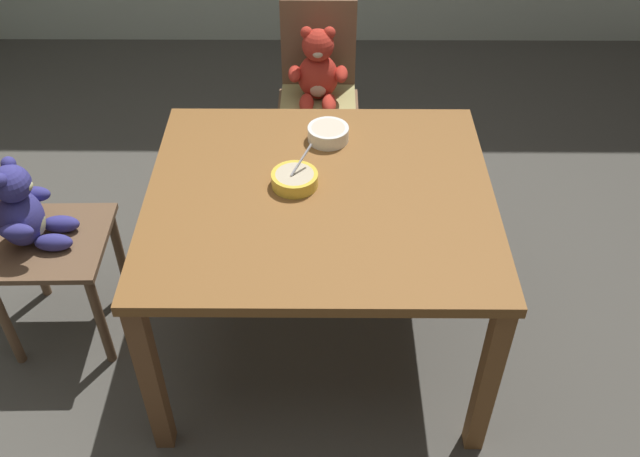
{
  "coord_description": "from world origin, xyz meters",
  "views": [
    {
      "loc": [
        0.01,
        -1.78,
        2.14
      ],
      "look_at": [
        0.0,
        0.05,
        0.52
      ],
      "focal_mm": 39.36,
      "sensor_mm": 36.0,
      "label": 1
    }
  ],
  "objects_px": {
    "dining_table": "(320,212)",
    "teddy_chair_near_left": "(28,225)",
    "porridge_bowl_white_far_center": "(328,133)",
    "teddy_chair_far_center": "(318,90)",
    "porridge_bowl_yellow_center": "(295,179)"
  },
  "relations": [
    {
      "from": "dining_table",
      "to": "teddy_chair_near_left",
      "type": "xyz_separation_m",
      "value": [
        -1.02,
        0.05,
        -0.11
      ]
    },
    {
      "from": "porridge_bowl_white_far_center",
      "to": "teddy_chair_near_left",
      "type": "bearing_deg",
      "value": -166.77
    },
    {
      "from": "dining_table",
      "to": "teddy_chair_far_center",
      "type": "height_order",
      "value": "teddy_chair_far_center"
    },
    {
      "from": "teddy_chair_near_left",
      "to": "porridge_bowl_white_far_center",
      "type": "xyz_separation_m",
      "value": [
        1.05,
        0.25,
        0.22
      ]
    },
    {
      "from": "dining_table",
      "to": "teddy_chair_far_center",
      "type": "distance_m",
      "value": 0.96
    },
    {
      "from": "teddy_chair_far_center",
      "to": "porridge_bowl_white_far_center",
      "type": "distance_m",
      "value": 0.68
    },
    {
      "from": "porridge_bowl_yellow_center",
      "to": "dining_table",
      "type": "bearing_deg",
      "value": -24.63
    },
    {
      "from": "teddy_chair_near_left",
      "to": "porridge_bowl_yellow_center",
      "type": "xyz_separation_m",
      "value": [
        0.94,
        -0.02,
        0.22
      ]
    },
    {
      "from": "teddy_chair_far_center",
      "to": "porridge_bowl_yellow_center",
      "type": "distance_m",
      "value": 0.94
    },
    {
      "from": "teddy_chair_near_left",
      "to": "porridge_bowl_yellow_center",
      "type": "height_order",
      "value": "porridge_bowl_yellow_center"
    },
    {
      "from": "teddy_chair_near_left",
      "to": "porridge_bowl_yellow_center",
      "type": "relative_size",
      "value": 5.46
    },
    {
      "from": "teddy_chair_far_center",
      "to": "porridge_bowl_white_far_center",
      "type": "bearing_deg",
      "value": 3.97
    },
    {
      "from": "teddy_chair_near_left",
      "to": "porridge_bowl_yellow_center",
      "type": "bearing_deg",
      "value": -2.1
    },
    {
      "from": "teddy_chair_far_center",
      "to": "porridge_bowl_yellow_center",
      "type": "xyz_separation_m",
      "value": [
        -0.07,
        -0.91,
        0.2
      ]
    },
    {
      "from": "dining_table",
      "to": "porridge_bowl_white_far_center",
      "type": "bearing_deg",
      "value": 84.76
    }
  ]
}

